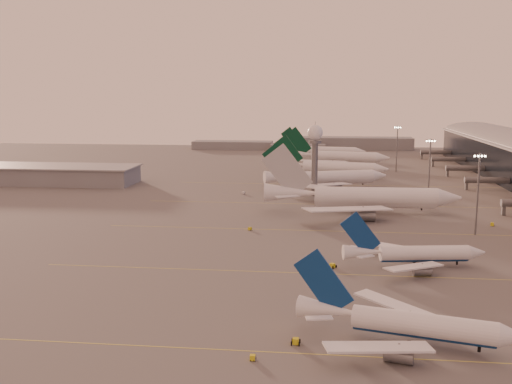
# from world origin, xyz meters

# --- Properties ---
(ground) EXTENTS (700.00, 700.00, 0.00)m
(ground) POSITION_xyz_m (0.00, 0.00, 0.00)
(ground) COLOR #565454
(ground) RESTS_ON ground
(taxiway_markings) EXTENTS (180.00, 185.25, 0.02)m
(taxiway_markings) POSITION_xyz_m (30.00, 56.00, 0.01)
(taxiway_markings) COLOR gold
(taxiway_markings) RESTS_ON ground
(hangar) EXTENTS (82.00, 27.00, 8.50)m
(hangar) POSITION_xyz_m (-120.00, 140.00, 4.32)
(hangar) COLOR slate
(hangar) RESTS_ON ground
(radar_tower) EXTENTS (6.40, 6.40, 31.10)m
(radar_tower) POSITION_xyz_m (5.00, 120.00, 20.95)
(radar_tower) COLOR #595C61
(radar_tower) RESTS_ON ground
(mast_b) EXTENTS (3.60, 0.56, 25.00)m
(mast_b) POSITION_xyz_m (55.00, 55.00, 13.74)
(mast_b) COLOR #595C61
(mast_b) RESTS_ON ground
(mast_c) EXTENTS (3.60, 0.56, 25.00)m
(mast_c) POSITION_xyz_m (50.00, 110.00, 13.74)
(mast_c) COLOR #595C61
(mast_c) RESTS_ON ground
(mast_d) EXTENTS (3.60, 0.56, 25.00)m
(mast_d) POSITION_xyz_m (48.00, 200.00, 13.74)
(mast_d) COLOR #595C61
(mast_d) RESTS_ON ground
(distant_horizon) EXTENTS (165.00, 37.50, 9.00)m
(distant_horizon) POSITION_xyz_m (2.62, 325.14, 3.89)
(distant_horizon) COLOR slate
(distant_horizon) RESTS_ON ground
(narrowbody_near) EXTENTS (39.07, 30.79, 15.55)m
(narrowbody_near) POSITION_xyz_m (23.23, -29.31, 3.15)
(narrowbody_near) COLOR white
(narrowbody_near) RESTS_ON ground
(narrowbody_mid) EXTENTS (36.44, 28.88, 14.30)m
(narrowbody_mid) POSITION_xyz_m (31.31, 17.88, 2.90)
(narrowbody_mid) COLOR white
(narrowbody_mid) RESTS_ON ground
(widebody_white) EXTENTS (70.79, 56.72, 24.90)m
(widebody_white) POSITION_xyz_m (22.67, 84.57, 4.32)
(widebody_white) COLOR white
(widebody_white) RESTS_ON ground
(greentail_a) EXTENTS (56.34, 44.78, 21.18)m
(greentail_a) POSITION_xyz_m (10.33, 138.70, 3.74)
(greentail_a) COLOR white
(greentail_a) RESTS_ON ground
(greentail_b) EXTENTS (58.52, 46.87, 21.41)m
(greentail_b) POSITION_xyz_m (12.45, 174.30, 3.78)
(greentail_b) COLOR white
(greentail_b) RESTS_ON ground
(greentail_c) EXTENTS (61.87, 49.58, 22.61)m
(greentail_c) POSITION_xyz_m (16.61, 223.44, 3.99)
(greentail_c) COLOR white
(greentail_c) RESTS_ON ground
(greentail_d) EXTENTS (55.65, 44.63, 20.30)m
(greentail_d) POSITION_xyz_m (8.63, 263.53, 3.59)
(greentail_d) COLOR white
(greentail_d) RESTS_ON ground
(gsv_truck_a) EXTENTS (4.72, 1.83, 1.90)m
(gsv_truck_a) POSITION_xyz_m (-1.95, -38.50, 0.97)
(gsv_truck_a) COLOR gold
(gsv_truck_a) RESTS_ON ground
(gsv_tug_near) EXTENTS (2.36, 3.71, 1.03)m
(gsv_tug_near) POSITION_xyz_m (4.33, -31.49, 0.53)
(gsv_tug_near) COLOR gold
(gsv_tug_near) RESTS_ON ground
(gsv_tug_mid) EXTENTS (4.38, 4.07, 1.08)m
(gsv_tug_mid) POSITION_xyz_m (11.20, 14.87, 0.56)
(gsv_tug_mid) COLOR gold
(gsv_tug_mid) RESTS_ON ground
(gsv_truck_b) EXTENTS (5.98, 2.48, 2.37)m
(gsv_truck_b) POSITION_xyz_m (40.50, 30.52, 1.21)
(gsv_truck_b) COLOR silver
(gsv_truck_b) RESTS_ON ground
(gsv_truck_c) EXTENTS (4.25, 5.06, 1.99)m
(gsv_truck_c) POSITION_xyz_m (-13.86, 53.54, 1.02)
(gsv_truck_c) COLOR gold
(gsv_truck_c) RESTS_ON ground
(gsv_catering_b) EXTENTS (5.48, 3.39, 4.18)m
(gsv_catering_b) POSITION_xyz_m (63.66, 68.04, 2.09)
(gsv_catering_b) COLOR gold
(gsv_catering_b) RESTS_ON ground
(gsv_tug_far) EXTENTS (4.38, 4.43, 1.11)m
(gsv_tug_far) POSITION_xyz_m (8.84, 99.40, 0.57)
(gsv_tug_far) COLOR silver
(gsv_tug_far) RESTS_ON ground
(gsv_truck_d) EXTENTS (3.56, 5.92, 2.25)m
(gsv_truck_d) POSITION_xyz_m (-24.83, 119.72, 1.15)
(gsv_truck_d) COLOR silver
(gsv_truck_d) RESTS_ON ground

